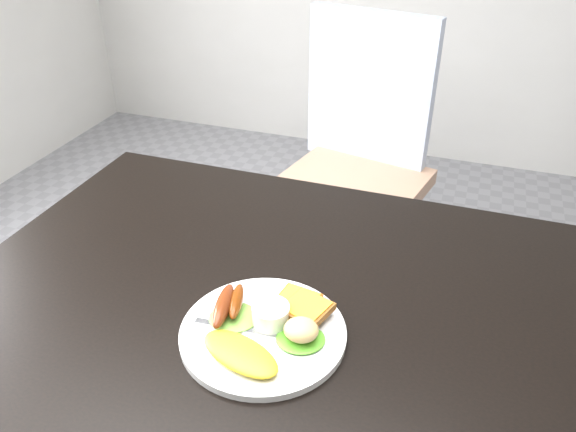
# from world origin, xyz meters

# --- Properties ---
(dining_table) EXTENTS (1.20, 0.80, 0.04)m
(dining_table) POSITION_xyz_m (0.00, 0.00, 0.73)
(dining_table) COLOR black
(dining_table) RESTS_ON ground
(dining_chair) EXTENTS (0.54, 0.54, 0.05)m
(dining_chair) POSITION_xyz_m (-0.12, 0.94, 0.45)
(dining_chair) COLOR tan
(dining_chair) RESTS_ON ground
(person) EXTENTS (0.71, 0.58, 1.69)m
(person) POSITION_xyz_m (0.10, 0.45, 0.85)
(person) COLOR navy
(person) RESTS_ON ground
(plate) EXTENTS (0.26, 0.26, 0.01)m
(plate) POSITION_xyz_m (-0.02, -0.11, 0.76)
(plate) COLOR white
(plate) RESTS_ON dining_table
(lettuce_left) EXTENTS (0.10, 0.10, 0.01)m
(lettuce_left) POSITION_xyz_m (-0.07, -0.10, 0.77)
(lettuce_left) COLOR olive
(lettuce_left) RESTS_ON plate
(lettuce_right) EXTENTS (0.09, 0.09, 0.01)m
(lettuce_right) POSITION_xyz_m (0.04, -0.11, 0.77)
(lettuce_right) COLOR #428A20
(lettuce_right) RESTS_ON plate
(omelette) EXTENTS (0.15, 0.11, 0.02)m
(omelette) POSITION_xyz_m (-0.03, -0.18, 0.77)
(omelette) COLOR #D1C712
(omelette) RESTS_ON plate
(sausage_a) EXTENTS (0.05, 0.11, 0.03)m
(sausage_a) POSITION_xyz_m (-0.09, -0.10, 0.78)
(sausage_a) COLOR maroon
(sausage_a) RESTS_ON lettuce_left
(sausage_b) EXTENTS (0.04, 0.09, 0.02)m
(sausage_b) POSITION_xyz_m (-0.08, -0.08, 0.78)
(sausage_b) COLOR brown
(sausage_b) RESTS_ON lettuce_left
(ramekin) EXTENTS (0.07, 0.07, 0.03)m
(ramekin) POSITION_xyz_m (-0.01, -0.09, 0.78)
(ramekin) COLOR white
(ramekin) RESTS_ON plate
(toast_a) EXTENTS (0.08, 0.08, 0.01)m
(toast_a) POSITION_xyz_m (0.01, -0.04, 0.77)
(toast_a) COLOR brown
(toast_a) RESTS_ON plate
(toast_b) EXTENTS (0.09, 0.09, 0.01)m
(toast_b) POSITION_xyz_m (0.04, -0.06, 0.78)
(toast_b) COLOR olive
(toast_b) RESTS_ON toast_a
(potato_salad) EXTENTS (0.05, 0.05, 0.03)m
(potato_salad) POSITION_xyz_m (0.04, -0.11, 0.79)
(potato_salad) COLOR #C6AC88
(potato_salad) RESTS_ON lettuce_right
(fork) EXTENTS (0.14, 0.02, 0.00)m
(fork) POSITION_xyz_m (-0.06, -0.12, 0.76)
(fork) COLOR #ADAFB7
(fork) RESTS_ON plate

